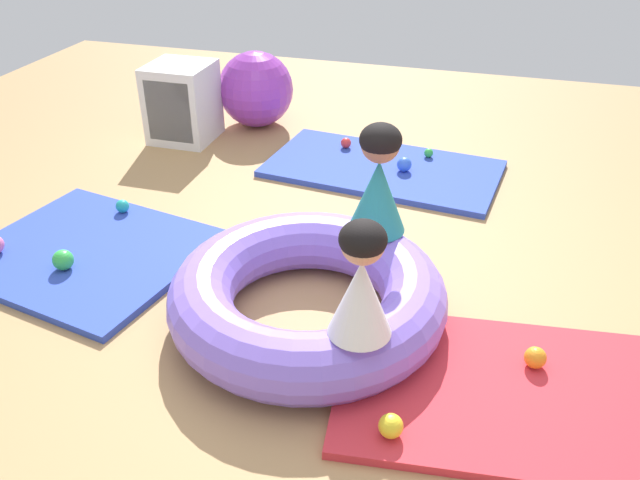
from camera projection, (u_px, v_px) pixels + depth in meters
ground_plane at (330, 308)px, 3.13m from camera, size 8.00×8.00×0.00m
gym_mat_near_left at (383, 169)px, 4.43m from camera, size 1.61×0.98×0.04m
gym_mat_far_right at (88, 253)px, 3.52m from camera, size 1.35×1.24×0.04m
gym_mat_front at (527, 395)px, 2.61m from camera, size 1.60×1.05×0.04m
inflatable_cushion at (308, 296)px, 2.97m from camera, size 1.26×1.26×0.30m
child_in_white at (361, 281)px, 2.40m from camera, size 0.34×0.34×0.48m
child_in_teal at (379, 180)px, 3.06m from camera, size 0.36×0.36×0.54m
play_ball_green at (63, 260)px, 3.33m from camera, size 0.11×0.11×0.11m
play_ball_orange at (535, 358)px, 2.71m from camera, size 0.09×0.09×0.09m
play_ball_yellow at (391, 426)px, 2.39m from camera, size 0.09×0.09×0.09m
play_ball_red at (346, 143)px, 4.66m from camera, size 0.07×0.07×0.07m
play_ball_teal at (122, 206)px, 3.85m from camera, size 0.08×0.08×0.08m
play_ball_blue at (404, 164)px, 4.32m from camera, size 0.10×0.10×0.10m
play_ball_green_second at (429, 153)px, 4.53m from camera, size 0.06×0.06×0.06m
exercise_ball_large at (256, 89)px, 5.02m from camera, size 0.57×0.57×0.57m
storage_cube at (181, 103)px, 4.77m from camera, size 0.44×0.44×0.56m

